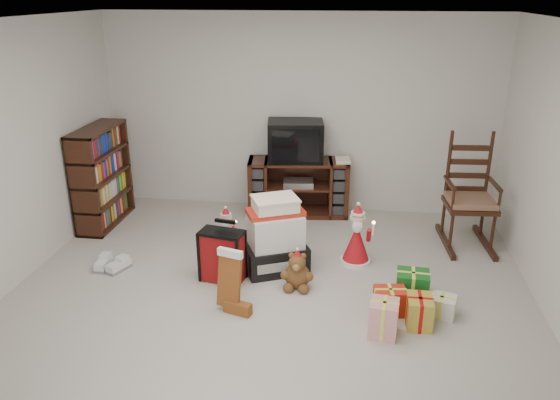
% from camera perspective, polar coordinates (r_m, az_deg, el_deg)
% --- Properties ---
extents(room, '(5.01, 5.01, 2.51)m').
position_cam_1_polar(room, '(4.62, -1.56, 2.39)').
color(room, '#A7A199').
rests_on(room, ground).
extents(tv_stand, '(1.31, 0.60, 0.72)m').
position_cam_1_polar(tv_stand, '(7.01, 1.91, 1.36)').
color(tv_stand, '#3E1C11').
rests_on(tv_stand, floor).
extents(bookshelf, '(0.33, 0.99, 1.21)m').
position_cam_1_polar(bookshelf, '(7.00, -18.11, 2.20)').
color(bookshelf, '#391E0F').
rests_on(bookshelf, floor).
extents(rocking_chair, '(0.60, 0.91, 1.32)m').
position_cam_1_polar(rocking_chair, '(6.53, 19.08, -0.54)').
color(rocking_chair, '#391E0F').
rests_on(rocking_chair, floor).
extents(gift_pile, '(0.75, 0.67, 0.78)m').
position_cam_1_polar(gift_pile, '(5.60, -0.49, -4.13)').
color(gift_pile, black).
rests_on(gift_pile, floor).
extents(red_suitcase, '(0.44, 0.28, 0.62)m').
position_cam_1_polar(red_suitcase, '(5.46, -6.04, -5.82)').
color(red_suitcase, maroon).
rests_on(red_suitcase, floor).
extents(stocking, '(0.30, 0.19, 0.60)m').
position_cam_1_polar(stocking, '(4.97, -5.31, -8.31)').
color(stocking, '#0C701F').
rests_on(stocking, floor).
extents(teddy_bear, '(0.25, 0.22, 0.37)m').
position_cam_1_polar(teddy_bear, '(5.35, 1.81, -7.59)').
color(teddy_bear, brown).
rests_on(teddy_bear, floor).
extents(santa_figurine, '(0.33, 0.31, 0.67)m').
position_cam_1_polar(santa_figurine, '(5.83, 8.00, -4.21)').
color(santa_figurine, '#AE1219').
rests_on(santa_figurine, floor).
extents(mrs_claus_figurine, '(0.26, 0.25, 0.54)m').
position_cam_1_polar(mrs_claus_figurine, '(6.04, -5.60, -3.70)').
color(mrs_claus_figurine, '#AE1219').
rests_on(mrs_claus_figurine, floor).
extents(sneaker_pair, '(0.35, 0.30, 0.10)m').
position_cam_1_polar(sneaker_pair, '(6.00, -17.24, -6.49)').
color(sneaker_pair, silver).
rests_on(sneaker_pair, floor).
extents(gift_cluster, '(0.76, 0.86, 0.26)m').
position_cam_1_polar(gift_cluster, '(5.05, 13.43, -10.57)').
color(gift_cluster, red).
rests_on(gift_cluster, floor).
extents(crt_television, '(0.74, 0.58, 0.50)m').
position_cam_1_polar(crt_television, '(6.83, 1.60, 6.21)').
color(crt_television, black).
rests_on(crt_television, tv_stand).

